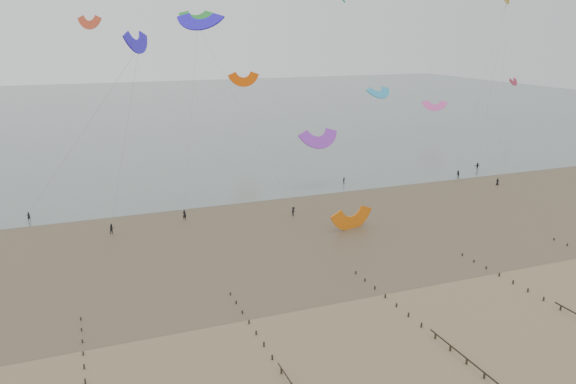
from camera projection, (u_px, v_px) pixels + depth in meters
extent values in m
plane|color=brown|center=(374.00, 318.00, 65.68)|extent=(500.00, 500.00, 0.00)
plane|color=#475654|center=(145.00, 110.00, 244.88)|extent=(500.00, 500.00, 0.00)
plane|color=#473A28|center=(273.00, 226.00, 97.04)|extent=(500.00, 500.00, 0.00)
ellipsoid|color=slate|center=(184.00, 270.00, 79.09)|extent=(23.60, 14.36, 0.01)
ellipsoid|color=slate|center=(328.00, 213.00, 103.93)|extent=(33.64, 18.32, 0.01)
ellipsoid|color=slate|center=(500.00, 206.00, 108.32)|extent=(19.65, 13.67, 0.01)
ellipsoid|color=slate|center=(21.00, 247.00, 87.51)|extent=(26.95, 14.22, 0.01)
cube|color=black|center=(85.00, 382.00, 53.37)|extent=(0.16, 0.16, 0.59)
cube|color=black|center=(84.00, 367.00, 55.73)|extent=(0.16, 0.16, 0.57)
cube|color=black|center=(83.00, 353.00, 58.09)|extent=(0.16, 0.16, 0.54)
cube|color=black|center=(82.00, 341.00, 60.45)|extent=(0.16, 0.16, 0.51)
cube|color=black|center=(82.00, 330.00, 62.81)|extent=(0.16, 0.16, 0.48)
cube|color=black|center=(81.00, 319.00, 65.18)|extent=(0.16, 0.16, 0.45)
cube|color=black|center=(281.00, 371.00, 54.95)|extent=(0.16, 0.16, 0.65)
cube|color=black|center=(272.00, 357.00, 57.31)|extent=(0.16, 0.16, 0.62)
cube|color=black|center=(264.00, 345.00, 59.67)|extent=(0.16, 0.16, 0.59)
cube|color=black|center=(256.00, 333.00, 62.03)|extent=(0.16, 0.16, 0.57)
cube|color=black|center=(249.00, 322.00, 64.39)|extent=(0.16, 0.16, 0.54)
cube|color=black|center=(242.00, 312.00, 66.76)|extent=(0.16, 0.16, 0.51)
cube|color=black|center=(236.00, 303.00, 69.12)|extent=(0.16, 0.16, 0.48)
cube|color=black|center=(230.00, 294.00, 71.48)|extent=(0.16, 0.16, 0.45)
cube|color=black|center=(484.00, 376.00, 54.16)|extent=(0.16, 0.16, 0.74)
cube|color=black|center=(467.00, 361.00, 56.53)|extent=(0.16, 0.16, 0.71)
cube|color=black|center=(450.00, 348.00, 58.89)|extent=(0.16, 0.16, 0.68)
cube|color=black|center=(435.00, 336.00, 61.25)|extent=(0.16, 0.16, 0.65)
cube|color=black|center=(421.00, 325.00, 63.61)|extent=(0.16, 0.16, 0.62)
cube|color=black|center=(409.00, 315.00, 65.97)|extent=(0.16, 0.16, 0.59)
cube|color=black|center=(397.00, 305.00, 68.34)|extent=(0.16, 0.16, 0.57)
cube|color=black|center=(385.00, 296.00, 70.70)|extent=(0.16, 0.16, 0.54)
cube|color=black|center=(375.00, 288.00, 73.06)|extent=(0.16, 0.16, 0.51)
cube|color=black|center=(365.00, 280.00, 75.42)|extent=(0.16, 0.16, 0.48)
cube|color=black|center=(356.00, 273.00, 77.78)|extent=(0.16, 0.16, 0.45)
cube|color=black|center=(561.00, 308.00, 67.55)|extent=(0.16, 0.16, 0.65)
cube|color=black|center=(544.00, 299.00, 69.91)|extent=(0.16, 0.16, 0.62)
cube|color=black|center=(528.00, 290.00, 72.28)|extent=(0.16, 0.16, 0.59)
cube|color=black|center=(513.00, 282.00, 74.64)|extent=(0.16, 0.16, 0.57)
cube|color=black|center=(499.00, 275.00, 77.00)|extent=(0.16, 0.16, 0.54)
cube|color=black|center=(486.00, 268.00, 79.36)|extent=(0.16, 0.16, 0.51)
cube|color=black|center=(474.00, 261.00, 81.72)|extent=(0.16, 0.16, 0.48)
cube|color=black|center=(462.00, 255.00, 84.09)|extent=(0.16, 0.16, 0.45)
cube|color=black|center=(567.00, 245.00, 88.03)|extent=(0.16, 0.16, 0.48)
cube|color=black|center=(554.00, 239.00, 90.39)|extent=(0.16, 0.16, 0.45)
imported|color=black|center=(184.00, 215.00, 100.18)|extent=(0.81, 0.75, 1.86)
imported|color=black|center=(293.00, 211.00, 102.38)|extent=(1.24, 1.20, 1.70)
imported|color=black|center=(344.00, 181.00, 124.02)|extent=(0.60, 1.00, 1.59)
imported|color=black|center=(498.00, 182.00, 123.23)|extent=(0.79, 0.88, 1.50)
imported|color=black|center=(29.00, 216.00, 99.66)|extent=(0.66, 0.50, 1.63)
imported|color=black|center=(458.00, 174.00, 128.87)|extent=(1.06, 1.12, 1.83)
imported|color=black|center=(477.00, 166.00, 137.50)|extent=(1.51, 0.52, 1.61)
imported|color=black|center=(112.00, 229.00, 93.15)|extent=(1.00, 0.88, 1.73)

